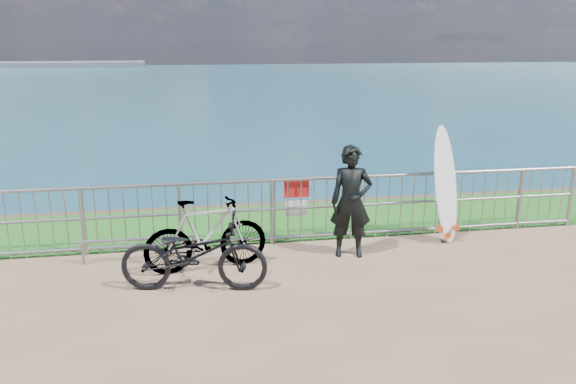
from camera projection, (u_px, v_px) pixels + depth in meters
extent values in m
plane|color=#165317|center=(290.00, 221.00, 10.59)|extent=(120.00, 120.00, 0.00)
cube|color=brown|center=(280.00, 312.00, 12.39)|extent=(120.00, 0.30, 5.00)
plane|color=#225368|center=(200.00, 89.00, 94.84)|extent=(260.00, 260.00, 0.00)
cube|color=#565E68|center=(18.00, 65.00, 160.51)|extent=(70.00, 12.00, 1.50)
cylinder|color=gray|center=(302.00, 179.00, 9.25)|extent=(10.00, 0.06, 0.06)
cylinder|color=gray|center=(301.00, 208.00, 9.38)|extent=(10.00, 0.05, 0.05)
cylinder|color=gray|center=(301.00, 236.00, 9.52)|extent=(10.00, 0.05, 0.05)
cylinder|color=gray|center=(83.00, 222.00, 8.82)|extent=(0.06, 0.06, 1.10)
cylinder|color=gray|center=(180.00, 217.00, 9.07)|extent=(0.06, 0.06, 1.10)
cylinder|color=gray|center=(272.00, 212.00, 9.31)|extent=(0.06, 0.06, 1.10)
cylinder|color=gray|center=(359.00, 208.00, 9.56)|extent=(0.06, 0.06, 1.10)
cylinder|color=gray|center=(442.00, 204.00, 9.81)|extent=(0.06, 0.06, 1.10)
cylinder|color=gray|center=(520.00, 199.00, 10.05)|extent=(0.06, 0.06, 1.10)
cylinder|color=gray|center=(570.00, 197.00, 10.22)|extent=(0.06, 0.06, 1.10)
cube|color=red|center=(297.00, 189.00, 9.34)|extent=(0.42, 0.02, 0.30)
cube|color=white|center=(297.00, 189.00, 9.34)|extent=(0.38, 0.01, 0.08)
cube|color=white|center=(296.00, 208.00, 9.43)|extent=(0.36, 0.02, 0.26)
imported|color=black|center=(351.00, 202.00, 8.72)|extent=(0.72, 0.54, 1.77)
ellipsoid|color=white|center=(446.00, 184.00, 9.38)|extent=(0.65, 0.62, 1.97)
cone|color=#BF3D14|center=(437.00, 227.00, 9.43)|extent=(0.12, 0.21, 0.12)
cone|color=#BF3D14|center=(454.00, 226.00, 9.48)|extent=(0.12, 0.21, 0.12)
cone|color=#BF3D14|center=(445.00, 234.00, 9.48)|extent=(0.12, 0.21, 0.12)
imported|color=black|center=(194.00, 254.00, 7.60)|extent=(2.09, 1.03, 1.05)
imported|color=black|center=(206.00, 235.00, 8.26)|extent=(1.90, 0.82, 1.10)
cylinder|color=gray|center=(138.00, 239.00, 8.63)|extent=(1.86, 0.05, 0.05)
cylinder|color=gray|center=(83.00, 253.00, 8.54)|extent=(0.04, 0.04, 0.36)
cylinder|color=gray|center=(193.00, 247.00, 8.81)|extent=(0.04, 0.04, 0.36)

